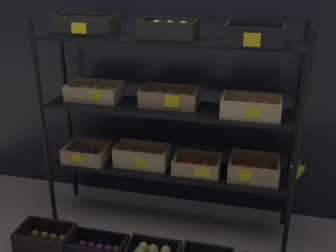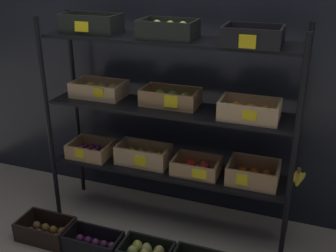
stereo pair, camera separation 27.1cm
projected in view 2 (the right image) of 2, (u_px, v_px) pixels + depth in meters
The scene contains 5 objects.
ground_plane at pixel (168, 221), 3.01m from camera, with size 10.00×10.00×0.00m, color gray.
storefront_wall at pixel (186, 63), 2.91m from camera, with size 4.04×0.12×2.21m, color black.
display_rack at pixel (168, 108), 2.66m from camera, with size 1.75×0.39×1.48m.
crate_ground_kiwi at pixel (46, 231), 2.82m from camera, with size 0.37×0.23×0.14m.
crate_ground_plum at pixel (93, 244), 2.71m from camera, with size 0.38×0.20×0.12m.
Camera 2 is at (0.86, -2.35, 1.82)m, focal length 43.51 mm.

